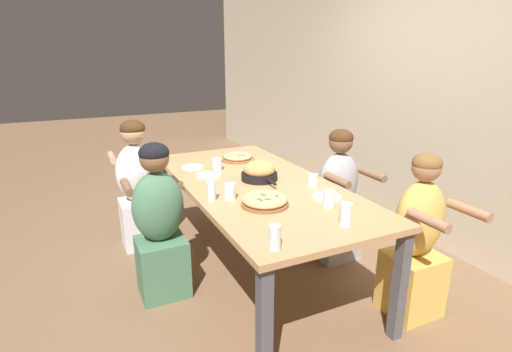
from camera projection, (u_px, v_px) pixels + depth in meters
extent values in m
plane|color=brown|center=(256.00, 272.00, 3.25)|extent=(18.00, 18.00, 0.00)
cube|color=beige|center=(435.00, 66.00, 3.48)|extent=(10.00, 0.06, 3.20)
cube|color=tan|center=(256.00, 185.00, 3.03)|extent=(2.25, 1.04, 0.04)
cube|color=#4C4C51|center=(167.00, 197.00, 3.87)|extent=(0.07, 0.07, 0.73)
cube|color=#4C4C51|center=(264.00, 329.00, 2.04)|extent=(0.07, 0.07, 0.73)
cube|color=#4C4C51|center=(252.00, 184.00, 4.25)|extent=(0.07, 0.07, 0.73)
cube|color=#4C4C51|center=(400.00, 286.00, 2.41)|extent=(0.07, 0.07, 0.73)
cylinder|color=brown|center=(238.00, 159.00, 3.63)|extent=(0.30, 0.30, 0.02)
torus|color=#DBB26B|center=(238.00, 156.00, 3.62)|extent=(0.26, 0.26, 0.03)
cylinder|color=#E5C675|center=(238.00, 157.00, 3.62)|extent=(0.22, 0.22, 0.03)
cylinder|color=#4C7A3D|center=(241.00, 155.00, 3.61)|extent=(0.02, 0.02, 0.01)
cylinder|color=#4C7A3D|center=(244.00, 155.00, 3.61)|extent=(0.02, 0.02, 0.01)
cylinder|color=#4C7A3D|center=(239.00, 155.00, 3.64)|extent=(0.02, 0.02, 0.01)
cylinder|color=#4C7A3D|center=(238.00, 157.00, 3.57)|extent=(0.02, 0.02, 0.01)
cylinder|color=brown|center=(265.00, 204.00, 2.57)|extent=(0.31, 0.31, 0.02)
torus|color=#DBB26B|center=(265.00, 199.00, 2.56)|extent=(0.29, 0.29, 0.04)
cylinder|color=#E5C675|center=(265.00, 200.00, 2.56)|extent=(0.24, 0.24, 0.03)
cylinder|color=#4C7A3D|center=(264.00, 195.00, 2.60)|extent=(0.02, 0.02, 0.01)
cylinder|color=#4C7A3D|center=(266.00, 199.00, 2.52)|extent=(0.02, 0.02, 0.01)
cylinder|color=#4C7A3D|center=(259.00, 199.00, 2.53)|extent=(0.02, 0.02, 0.01)
cylinder|color=#4C7A3D|center=(277.00, 196.00, 2.58)|extent=(0.02, 0.02, 0.01)
cylinder|color=#4C7A3D|center=(262.00, 194.00, 2.61)|extent=(0.02, 0.02, 0.01)
cylinder|color=#4C7A3D|center=(269.00, 199.00, 2.52)|extent=(0.02, 0.02, 0.01)
cylinder|color=#4C7A3D|center=(261.00, 200.00, 2.51)|extent=(0.02, 0.02, 0.01)
cylinder|color=black|center=(259.00, 176.00, 3.07)|extent=(0.28, 0.28, 0.06)
cylinder|color=black|center=(272.00, 182.00, 2.89)|extent=(0.13, 0.02, 0.02)
ellipsoid|color=#D68E4C|center=(259.00, 169.00, 3.06)|extent=(0.25, 0.25, 0.14)
cylinder|color=white|center=(193.00, 167.00, 3.40)|extent=(0.18, 0.18, 0.01)
cube|color=#B7B7BC|center=(193.00, 166.00, 3.39)|extent=(0.11, 0.08, 0.01)
cylinder|color=white|center=(208.00, 175.00, 3.18)|extent=(0.21, 0.21, 0.01)
cube|color=#B7B7BC|center=(208.00, 174.00, 3.17)|extent=(0.13, 0.09, 0.01)
cylinder|color=white|center=(327.00, 197.00, 2.70)|extent=(0.20, 0.20, 0.01)
cube|color=#B7B7BC|center=(327.00, 195.00, 2.70)|extent=(0.12, 0.09, 0.01)
cylinder|color=silver|center=(313.00, 180.00, 2.93)|extent=(0.08, 0.08, 0.09)
cylinder|color=#1EA8DB|center=(313.00, 182.00, 2.93)|extent=(0.07, 0.07, 0.06)
cylinder|color=black|center=(314.00, 179.00, 2.91)|extent=(0.01, 0.01, 0.11)
cylinder|color=silver|center=(217.00, 164.00, 3.31)|extent=(0.08, 0.08, 0.10)
cylinder|color=black|center=(217.00, 167.00, 3.32)|extent=(0.07, 0.07, 0.06)
cylinder|color=silver|center=(211.00, 191.00, 2.64)|extent=(0.06, 0.06, 0.13)
cylinder|color=silver|center=(275.00, 237.00, 1.98)|extent=(0.06, 0.06, 0.13)
cylinder|color=silver|center=(230.00, 192.00, 2.66)|extent=(0.08, 0.08, 0.11)
cylinder|color=silver|center=(329.00, 199.00, 2.53)|extent=(0.08, 0.08, 0.11)
cylinder|color=silver|center=(329.00, 201.00, 2.54)|extent=(0.07, 0.07, 0.07)
cylinder|color=silver|center=(346.00, 214.00, 2.26)|extent=(0.07, 0.07, 0.13)
cube|color=gold|center=(411.00, 283.00, 2.71)|extent=(0.32, 0.34, 0.43)
ellipsoid|color=gold|center=(420.00, 219.00, 2.57)|extent=(0.24, 0.36, 0.52)
sphere|color=#9E7051|center=(426.00, 168.00, 2.46)|extent=(0.18, 0.18, 0.18)
ellipsoid|color=brown|center=(427.00, 163.00, 2.45)|extent=(0.18, 0.18, 0.12)
cylinder|color=#9E7051|center=(469.00, 210.00, 2.43)|extent=(0.28, 0.06, 0.06)
cylinder|color=#9E7051|center=(428.00, 220.00, 2.29)|extent=(0.28, 0.06, 0.06)
cube|color=silver|center=(141.00, 222.00, 3.67)|extent=(0.32, 0.34, 0.43)
ellipsoid|color=silver|center=(137.00, 173.00, 3.53)|extent=(0.24, 0.36, 0.52)
sphere|color=tan|center=(133.00, 132.00, 3.42)|extent=(0.21, 0.21, 0.21)
ellipsoid|color=#422814|center=(132.00, 128.00, 3.41)|extent=(0.21, 0.21, 0.15)
cylinder|color=tan|center=(112.00, 158.00, 3.60)|extent=(0.28, 0.06, 0.06)
cylinder|color=tan|center=(151.00, 154.00, 3.74)|extent=(0.28, 0.06, 0.06)
cube|color=#477556|center=(163.00, 266.00, 2.92)|extent=(0.32, 0.34, 0.43)
ellipsoid|color=#477556|center=(158.00, 206.00, 2.78)|extent=(0.24, 0.36, 0.51)
sphere|color=brown|center=(154.00, 158.00, 2.67)|extent=(0.20, 0.20, 0.20)
ellipsoid|color=black|center=(154.00, 153.00, 2.66)|extent=(0.20, 0.20, 0.14)
cylinder|color=brown|center=(127.00, 187.00, 2.85)|extent=(0.28, 0.06, 0.06)
cylinder|color=brown|center=(174.00, 181.00, 2.99)|extent=(0.28, 0.06, 0.06)
cube|color=#99999E|center=(335.00, 233.00, 3.45)|extent=(0.32, 0.34, 0.43)
ellipsoid|color=#99999E|center=(338.00, 182.00, 3.31)|extent=(0.24, 0.36, 0.50)
sphere|color=brown|center=(341.00, 142.00, 3.21)|extent=(0.19, 0.19, 0.19)
ellipsoid|color=#422814|center=(341.00, 137.00, 3.20)|extent=(0.20, 0.20, 0.14)
cylinder|color=brown|center=(372.00, 174.00, 3.18)|extent=(0.28, 0.06, 0.06)
cylinder|color=brown|center=(337.00, 180.00, 3.04)|extent=(0.28, 0.06, 0.06)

